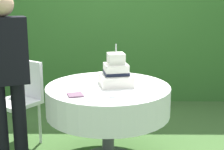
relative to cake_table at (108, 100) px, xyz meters
The scene contains 10 objects.
foliage_hedge 2.24m from the cake_table, 90.00° to the left, with size 6.58×0.65×2.41m, color #336628.
cake_table is the anchor object (origin of this frame).
wedding_cake 0.26m from the cake_table, 28.71° to the left, with size 0.34×0.34×0.39m.
serving_plate_near 0.36m from the cake_table, 102.48° to the left, with size 0.14×0.14×0.01m, color white.
serving_plate_far 0.40m from the cake_table, behind, with size 0.14×0.14×0.01m, color white.
serving_plate_left 0.35m from the cake_table, 81.40° to the right, with size 0.10×0.10×0.01m, color white.
serving_plate_right 0.45m from the cake_table, 104.92° to the right, with size 0.14×0.14×0.01m, color white.
napkin_stack 0.43m from the cake_table, 131.37° to the right, with size 0.12×0.12×0.01m, color #6B4C60.
garden_chair 1.01m from the cake_table, 155.48° to the left, with size 0.56×0.56×0.89m.
standing_person 0.94m from the cake_table, 161.67° to the right, with size 0.41×0.32×1.60m.
Camera 1 is at (0.07, -3.00, 1.59)m, focal length 54.30 mm.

